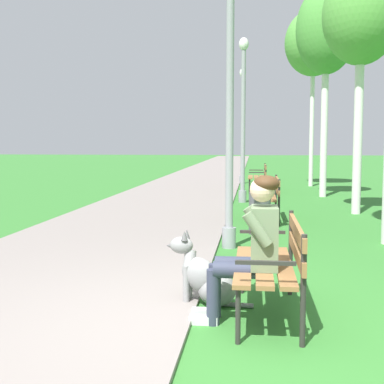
% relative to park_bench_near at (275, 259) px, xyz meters
% --- Properties ---
extents(ground_plane, '(120.00, 120.00, 0.00)m').
position_rel_park_bench_near_xyz_m(ground_plane, '(-0.47, -0.46, -0.51)').
color(ground_plane, '#33752D').
extents(paved_path, '(3.38, 60.00, 0.04)m').
position_rel_park_bench_near_xyz_m(paved_path, '(-2.39, 23.54, -0.49)').
color(paved_path, gray).
rests_on(paved_path, ground).
extents(park_bench_near, '(0.55, 1.50, 0.85)m').
position_rel_park_bench_near_xyz_m(park_bench_near, '(0.00, 0.00, 0.00)').
color(park_bench_near, olive).
rests_on(park_bench_near, ground).
extents(park_bench_mid, '(0.55, 1.50, 0.85)m').
position_rel_park_bench_near_xyz_m(park_bench_mid, '(0.09, 5.89, 0.00)').
color(park_bench_mid, olive).
rests_on(park_bench_mid, ground).
extents(park_bench_far, '(0.55, 1.50, 0.85)m').
position_rel_park_bench_near_xyz_m(park_bench_far, '(-0.02, 11.97, 0.00)').
color(park_bench_far, olive).
rests_on(park_bench_far, ground).
extents(person_seated_on_near_bench, '(0.74, 0.49, 1.25)m').
position_rel_park_bench_near_xyz_m(person_seated_on_near_bench, '(-0.21, -0.18, 0.17)').
color(person_seated_on_near_bench, '#33384C').
rests_on(person_seated_on_near_bench, ground).
extents(dog_grey, '(0.83, 0.32, 0.71)m').
position_rel_park_bench_near_xyz_m(dog_grey, '(-0.62, 0.24, -0.25)').
color(dog_grey, gray).
rests_on(dog_grey, ground).
extents(lamp_post_near, '(0.24, 0.24, 4.01)m').
position_rel_park_bench_near_xyz_m(lamp_post_near, '(-0.54, 3.00, 1.56)').
color(lamp_post_near, gray).
rests_on(lamp_post_near, ground).
extents(lamp_post_mid, '(0.24, 0.24, 4.10)m').
position_rel_park_bench_near_xyz_m(lamp_post_mid, '(-0.47, 8.91, 1.61)').
color(lamp_post_mid, gray).
rests_on(lamp_post_mid, ground).
extents(lamp_post_far, '(0.24, 0.24, 4.20)m').
position_rel_park_bench_near_xyz_m(lamp_post_far, '(-0.62, 15.19, 1.66)').
color(lamp_post_far, gray).
rests_on(lamp_post_far, ground).
extents(birch_tree_third, '(1.59, 1.64, 5.17)m').
position_rel_park_bench_near_xyz_m(birch_tree_third, '(1.98, 7.00, 3.58)').
color(birch_tree_third, silver).
rests_on(birch_tree_third, ground).
extents(birch_tree_fourth, '(1.65, 1.61, 5.78)m').
position_rel_park_bench_near_xyz_m(birch_tree_fourth, '(1.73, 10.59, 4.01)').
color(birch_tree_fourth, silver).
rests_on(birch_tree_fourth, ground).
extents(birch_tree_fifth, '(1.94, 2.06, 6.01)m').
position_rel_park_bench_near_xyz_m(birch_tree_fifth, '(1.78, 14.23, 4.35)').
color(birch_tree_fifth, silver).
rests_on(birch_tree_fifth, ground).
extents(litter_bin, '(0.36, 0.36, 0.70)m').
position_rel_park_bench_near_xyz_m(litter_bin, '(-0.08, 4.23, -0.16)').
color(litter_bin, '#515156').
rests_on(litter_bin, ground).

